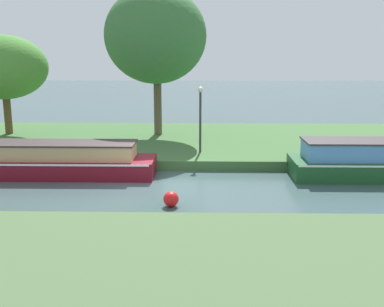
# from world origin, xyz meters

# --- Properties ---
(ground_plane) EXTENTS (120.00, 120.00, 0.00)m
(ground_plane) POSITION_xyz_m (0.00, 0.00, 0.00)
(ground_plane) COLOR #3B5153
(riverbank_far) EXTENTS (72.00, 10.00, 0.40)m
(riverbank_far) POSITION_xyz_m (0.00, 7.00, 0.20)
(riverbank_far) COLOR #3C6334
(riverbank_far) RESTS_ON ground_plane
(forest_barge) EXTENTS (5.39, 2.11, 1.45)m
(forest_barge) POSITION_xyz_m (7.83, 1.20, 0.61)
(forest_barge) COLOR #1B4E25
(forest_barge) RESTS_ON ground_plane
(maroon_narrowboat) EXTENTS (10.10, 1.93, 1.96)m
(maroon_narrowboat) POSITION_xyz_m (-4.99, 1.20, 0.62)
(maroon_narrowboat) COLOR maroon
(maroon_narrowboat) RESTS_ON ground_plane
(willow_tree_left) EXTENTS (4.72, 3.73, 5.16)m
(willow_tree_left) POSITION_xyz_m (-8.48, 7.92, 3.89)
(willow_tree_left) COLOR brown
(willow_tree_left) RESTS_ON riverbank_far
(willow_tree_centre) EXTENTS (5.06, 4.74, 7.44)m
(willow_tree_centre) POSITION_xyz_m (-0.48, 7.52, 5.45)
(willow_tree_centre) COLOR brown
(willow_tree_centre) RESTS_ON riverbank_far
(lamp_post) EXTENTS (0.24, 0.24, 2.84)m
(lamp_post) POSITION_xyz_m (1.77, 3.75, 2.19)
(lamp_post) COLOR #333338
(lamp_post) RESTS_ON riverbank_far
(mooring_post_near) EXTENTS (0.19, 0.19, 0.51)m
(mooring_post_near) POSITION_xyz_m (-4.47, 2.68, 0.65)
(mooring_post_near) COLOR #483C22
(mooring_post_near) RESTS_ON riverbank_far
(channel_buoy) EXTENTS (0.48, 0.48, 0.48)m
(channel_buoy) POSITION_xyz_m (0.89, -2.36, 0.24)
(channel_buoy) COLOR red
(channel_buoy) RESTS_ON ground_plane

